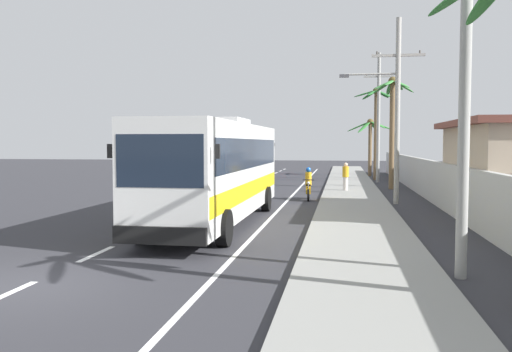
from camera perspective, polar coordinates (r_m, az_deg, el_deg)
name	(u,v)px	position (r m, az deg, el deg)	size (l,w,h in m)	color
ground_plane	(27,285)	(12.01, -22.94, -10.54)	(160.00, 160.00, 0.00)	#303035
sidewalk_kerb	(357,220)	(20.07, 10.59, -4.56)	(3.20, 90.00, 0.14)	gray
lane_markings	(254,204)	(25.24, -0.22, -3.01)	(3.72, 71.40, 0.01)	white
boundary_wall	(446,187)	(24.34, 19.34, -1.09)	(0.24, 60.00, 2.00)	#B2B2AD
coach_bus_foreground	(218,168)	(19.31, -4.00, 0.85)	(2.91, 12.33, 3.79)	silver
coach_bus_far_lane	(250,153)	(48.63, -0.62, 2.48)	(2.96, 11.86, 3.88)	#2366A8
motorcycle_beside_bus	(308,187)	(27.47, 5.52, -1.12)	(0.56, 1.96, 1.64)	black
pedestrian_near_kerb	(346,176)	(31.66, 9.39, 0.02)	(0.36, 0.36, 1.60)	beige
utility_pole_nearest	(462,24)	(12.34, 20.79, 14.66)	(3.92, 0.24, 9.88)	#9E9E99
utility_pole_mid	(395,106)	(26.26, 14.41, 7.16)	(3.89, 0.24, 8.64)	#9E9E99
utility_pole_far	(378,116)	(40.45, 12.74, 6.21)	(2.14, 0.24, 9.36)	#9E9E99
palm_nearest	(376,116)	(43.07, 12.52, 6.21)	(3.40, 3.16, 7.15)	brown
palm_third	(370,134)	(48.22, 11.91, 4.34)	(4.08, 3.90, 4.97)	brown
palm_fourth	(392,113)	(34.69, 14.13, 6.47)	(2.59, 2.70, 6.94)	brown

